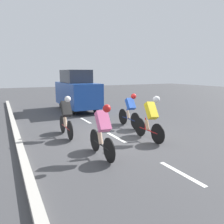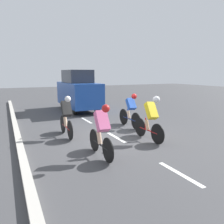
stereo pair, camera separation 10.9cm
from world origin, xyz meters
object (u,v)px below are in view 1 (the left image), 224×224
at_px(cyclist_yellow, 151,117).
at_px(support_car, 77,91).
at_px(cyclist_black, 66,116).
at_px(cyclist_pink, 103,130).
at_px(cyclist_blue, 130,110).

relative_size(cyclist_yellow, support_car, 0.41).
bearing_deg(support_car, cyclist_black, 68.12).
distance_m(cyclist_pink, support_car, 7.91).
xyz_separation_m(cyclist_yellow, support_car, (0.31, -7.04, 0.39)).
distance_m(cyclist_pink, cyclist_yellow, 2.19).
xyz_separation_m(cyclist_yellow, cyclist_black, (2.44, -1.73, -0.04)).
distance_m(cyclist_pink, cyclist_black, 2.40).
relative_size(cyclist_pink, cyclist_black, 0.94).
height_order(cyclist_pink, cyclist_yellow, cyclist_yellow).
xyz_separation_m(cyclist_blue, support_car, (0.66, -5.15, 0.45)).
bearing_deg(cyclist_blue, support_car, -82.74).
bearing_deg(cyclist_pink, support_car, -103.04).
relative_size(cyclist_blue, support_car, 0.42).
distance_m(cyclist_blue, support_car, 5.21).
relative_size(cyclist_black, support_car, 0.41).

